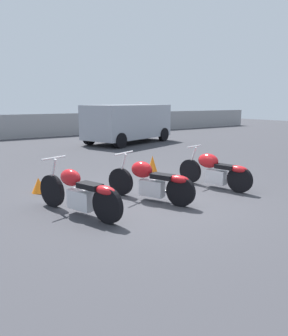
% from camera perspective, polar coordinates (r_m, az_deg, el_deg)
% --- Properties ---
extents(ground_plane, '(60.00, 60.00, 0.00)m').
position_cam_1_polar(ground_plane, '(7.04, 1.24, -5.55)').
color(ground_plane, '#38383D').
extents(fence_back, '(40.00, 0.04, 1.37)m').
position_cam_1_polar(fence_back, '(19.81, -23.25, 6.54)').
color(fence_back, gray).
rests_on(fence_back, ground_plane).
extents(motorcycle_slot_0, '(0.85, 2.09, 1.01)m').
position_cam_1_polar(motorcycle_slot_0, '(6.13, -11.22, -4.17)').
color(motorcycle_slot_0, black).
rests_on(motorcycle_slot_0, ground_plane).
extents(motorcycle_slot_1, '(1.00, 1.99, 0.98)m').
position_cam_1_polar(motorcycle_slot_1, '(6.88, 1.09, -2.25)').
color(motorcycle_slot_1, black).
rests_on(motorcycle_slot_1, ground_plane).
extents(motorcycle_slot_2, '(0.70, 1.97, 0.98)m').
position_cam_1_polar(motorcycle_slot_2, '(8.12, 12.18, -0.36)').
color(motorcycle_slot_2, black).
rests_on(motorcycle_slot_2, ground_plane).
extents(parked_van, '(5.14, 3.48, 1.91)m').
position_cam_1_polar(parked_van, '(16.75, -2.79, 8.06)').
color(parked_van, '#999EA8').
rests_on(parked_van, ground_plane).
extents(traffic_cone_near, '(0.32, 0.32, 0.35)m').
position_cam_1_polar(traffic_cone_near, '(7.92, -17.87, -2.86)').
color(traffic_cone_near, orange).
rests_on(traffic_cone_near, ground_plane).
extents(traffic_cone_far, '(0.29, 0.29, 0.48)m').
position_cam_1_polar(traffic_cone_far, '(9.83, 1.48, 0.77)').
color(traffic_cone_far, orange).
rests_on(traffic_cone_far, ground_plane).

